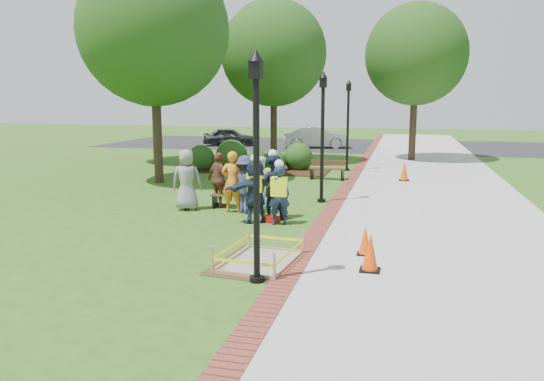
% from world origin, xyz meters
% --- Properties ---
extents(ground, '(100.00, 100.00, 0.00)m').
position_xyz_m(ground, '(0.00, 0.00, 0.00)').
color(ground, '#285116').
rests_on(ground, ground).
extents(sidewalk, '(6.00, 60.00, 0.02)m').
position_xyz_m(sidewalk, '(5.00, 10.00, 0.01)').
color(sidewalk, '#9E9E99').
rests_on(sidewalk, ground).
extents(brick_edging, '(0.50, 60.00, 0.03)m').
position_xyz_m(brick_edging, '(1.75, 10.00, 0.01)').
color(brick_edging, maroon).
rests_on(brick_edging, ground).
extents(mulch_bed, '(7.00, 3.00, 0.05)m').
position_xyz_m(mulch_bed, '(-3.00, 12.00, 0.02)').
color(mulch_bed, '#381E0F').
rests_on(mulch_bed, ground).
extents(parking_lot, '(36.00, 12.00, 0.01)m').
position_xyz_m(parking_lot, '(0.00, 27.00, 0.00)').
color(parking_lot, black).
rests_on(parking_lot, ground).
extents(wet_concrete_pad, '(1.93, 2.46, 0.55)m').
position_xyz_m(wet_concrete_pad, '(1.01, -1.88, 0.23)').
color(wet_concrete_pad, '#47331E').
rests_on(wet_concrete_pad, ground).
extents(bench_near, '(1.37, 0.54, 0.73)m').
position_xyz_m(bench_near, '(-1.29, 3.33, 0.23)').
color(bench_near, brown).
rests_on(bench_near, ground).
extents(bench_far, '(1.53, 0.59, 0.82)m').
position_xyz_m(bench_far, '(0.74, 9.98, 0.26)').
color(bench_far, '#4D2C1A').
rests_on(bench_far, ground).
extents(cone_front, '(0.40, 0.40, 0.79)m').
position_xyz_m(cone_front, '(3.28, -1.90, 0.38)').
color(cone_front, black).
rests_on(cone_front, ground).
extents(cone_back, '(0.34, 0.34, 0.67)m').
position_xyz_m(cone_back, '(3.10, -0.80, 0.32)').
color(cone_back, black).
rests_on(cone_back, ground).
extents(cone_far, '(0.42, 0.42, 0.83)m').
position_xyz_m(cone_far, '(3.91, 10.30, 0.40)').
color(cone_far, black).
rests_on(cone_far, ground).
extents(toolbox, '(0.46, 0.34, 0.20)m').
position_xyz_m(toolbox, '(0.37, 1.69, 0.10)').
color(toolbox, '#9A0F0B').
rests_on(toolbox, ground).
extents(lamp_near, '(0.28, 0.28, 4.26)m').
position_xyz_m(lamp_near, '(1.25, -3.00, 2.48)').
color(lamp_near, black).
rests_on(lamp_near, ground).
extents(lamp_mid, '(0.28, 0.28, 4.26)m').
position_xyz_m(lamp_mid, '(1.25, 5.00, 2.48)').
color(lamp_mid, black).
rests_on(lamp_mid, ground).
extents(lamp_far, '(0.28, 0.28, 4.26)m').
position_xyz_m(lamp_far, '(1.25, 13.00, 2.48)').
color(lamp_far, black).
rests_on(lamp_far, ground).
extents(tree_left, '(5.92, 5.92, 9.00)m').
position_xyz_m(tree_left, '(-5.85, 7.55, 6.03)').
color(tree_left, '#3D2D1E').
rests_on(tree_left, ground).
extents(tree_back, '(5.55, 5.55, 8.51)m').
position_xyz_m(tree_back, '(-2.96, 15.52, 5.72)').
color(tree_back, '#3D2D1E').
rests_on(tree_back, ground).
extents(tree_right, '(5.49, 5.49, 8.49)m').
position_xyz_m(tree_right, '(4.30, 18.27, 5.73)').
color(tree_right, '#3D2D1E').
rests_on(tree_right, ground).
extents(tree_far, '(5.80, 5.80, 8.75)m').
position_xyz_m(tree_far, '(-9.01, 13.81, 5.84)').
color(tree_far, '#3D2D1E').
rests_on(tree_far, ground).
extents(shrub_a, '(1.31, 1.31, 1.31)m').
position_xyz_m(shrub_a, '(-5.55, 11.47, 0.00)').
color(shrub_a, '#1F4313').
rests_on(shrub_a, ground).
extents(shrub_b, '(1.55, 1.55, 1.55)m').
position_xyz_m(shrub_b, '(-4.23, 12.15, 0.00)').
color(shrub_b, '#1F4313').
rests_on(shrub_b, ground).
extents(shrub_c, '(1.10, 1.10, 1.10)m').
position_xyz_m(shrub_c, '(-2.04, 11.90, 0.00)').
color(shrub_c, '#1F4313').
rests_on(shrub_c, ground).
extents(shrub_d, '(1.40, 1.40, 1.40)m').
position_xyz_m(shrub_d, '(-1.06, 12.70, 0.00)').
color(shrub_d, '#1F4313').
rests_on(shrub_d, ground).
extents(shrub_e, '(1.03, 1.03, 1.03)m').
position_xyz_m(shrub_e, '(-3.07, 12.64, 0.00)').
color(shrub_e, '#1F4313').
rests_on(shrub_e, ground).
extents(casual_person_a, '(0.66, 0.49, 1.88)m').
position_xyz_m(casual_person_a, '(-2.59, 2.77, 0.94)').
color(casual_person_a, gray).
rests_on(casual_person_a, ground).
extents(casual_person_b, '(0.63, 0.45, 1.85)m').
position_xyz_m(casual_person_b, '(-1.12, 2.80, 0.93)').
color(casual_person_b, orange).
rests_on(casual_person_b, ground).
extents(casual_person_c, '(0.59, 0.47, 1.62)m').
position_xyz_m(casual_person_c, '(-0.54, 3.79, 0.81)').
color(casual_person_c, white).
rests_on(casual_person_c, ground).
extents(casual_person_d, '(0.66, 0.59, 1.74)m').
position_xyz_m(casual_person_d, '(-1.76, 3.39, 0.87)').
color(casual_person_d, brown).
rests_on(casual_person_d, ground).
extents(casual_person_e, '(0.66, 0.61, 1.73)m').
position_xyz_m(casual_person_e, '(-0.69, 2.76, 0.87)').
color(casual_person_e, '#2D2D50').
rests_on(casual_person_e, ground).
extents(hivis_worker_a, '(0.67, 0.61, 1.91)m').
position_xyz_m(hivis_worker_a, '(-0.09, 1.63, 0.95)').
color(hivis_worker_a, '#1B3048').
rests_on(hivis_worker_a, ground).
extents(hivis_worker_b, '(0.61, 0.49, 1.79)m').
position_xyz_m(hivis_worker_b, '(0.61, 1.57, 0.89)').
color(hivis_worker_b, '#1A1F45').
rests_on(hivis_worker_b, ground).
extents(hivis_worker_c, '(0.61, 0.41, 1.99)m').
position_xyz_m(hivis_worker_c, '(0.25, 2.27, 0.98)').
color(hivis_worker_c, '#17213D').
rests_on(hivis_worker_c, ground).
extents(parked_car_a, '(2.81, 4.64, 1.41)m').
position_xyz_m(parked_car_a, '(-8.39, 24.38, 0.00)').
color(parked_car_a, '#2A2A2D').
rests_on(parked_car_a, ground).
extents(parked_car_b, '(3.25, 5.32, 1.62)m').
position_xyz_m(parked_car_b, '(-2.06, 24.20, 0.00)').
color(parked_car_b, '#959499').
rests_on(parked_car_b, ground).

